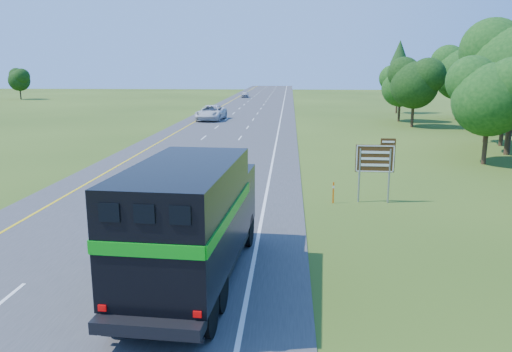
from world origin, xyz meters
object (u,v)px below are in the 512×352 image
object	(u,v)px
far_car	(245,94)
exit_sign	(376,161)
white_suv	(211,113)
horse_truck	(191,219)

from	to	relation	value
far_car	exit_sign	bearing A→B (deg)	-84.21
white_suv	horse_truck	bearing A→B (deg)	-78.47
far_car	horse_truck	bearing A→B (deg)	-89.35
white_suv	far_car	xyz separation A→B (m)	(-0.03, 50.95, -0.27)
horse_truck	far_car	size ratio (longest dim) A/B	2.27
white_suv	far_car	size ratio (longest dim) A/B	1.70
horse_truck	white_suv	distance (m)	51.50
far_car	white_suv	bearing A→B (deg)	-93.47
white_suv	exit_sign	size ratio (longest dim) A/B	2.07
horse_truck	exit_sign	distance (m)	13.03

